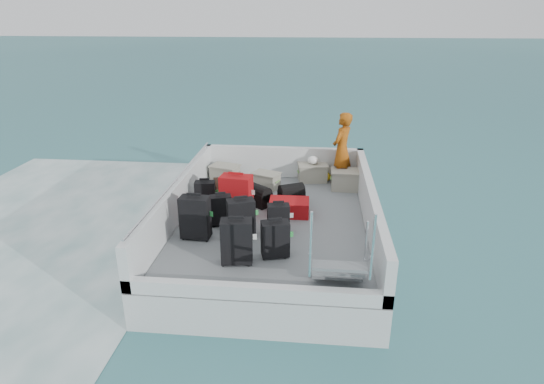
{
  "coord_description": "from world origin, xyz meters",
  "views": [
    {
      "loc": [
        0.74,
        -7.46,
        4.15
      ],
      "look_at": [
        -0.05,
        0.46,
        1.0
      ],
      "focal_mm": 30.0,
      "sensor_mm": 36.0,
      "label": 1
    }
  ],
  "objects_px": {
    "suitcase_3": "(237,242)",
    "crate_2": "(313,173)",
    "suitcase_8": "(289,207)",
    "suitcase_0": "(195,218)",
    "suitcase_1": "(221,210)",
    "suitcase_6": "(275,240)",
    "suitcase_7": "(278,219)",
    "suitcase_5": "(236,196)",
    "crate_0": "(225,174)",
    "crate_3": "(347,180)",
    "crate_1": "(266,181)",
    "suitcase_2": "(205,195)",
    "suitcase_4": "(241,219)",
    "passenger": "(342,150)"
  },
  "relations": [
    {
      "from": "suitcase_3",
      "to": "crate_2",
      "type": "relative_size",
      "value": 1.16
    },
    {
      "from": "suitcase_8",
      "to": "crate_2",
      "type": "relative_size",
      "value": 1.2
    },
    {
      "from": "suitcase_0",
      "to": "suitcase_1",
      "type": "relative_size",
      "value": 1.34
    },
    {
      "from": "suitcase_6",
      "to": "suitcase_7",
      "type": "distance_m",
      "value": 0.81
    },
    {
      "from": "suitcase_5",
      "to": "crate_0",
      "type": "bearing_deg",
      "value": 115.62
    },
    {
      "from": "suitcase_3",
      "to": "suitcase_6",
      "type": "xyz_separation_m",
      "value": [
        0.55,
        0.25,
        -0.06
      ]
    },
    {
      "from": "suitcase_1",
      "to": "crate_3",
      "type": "relative_size",
      "value": 0.86
    },
    {
      "from": "crate_1",
      "to": "crate_3",
      "type": "distance_m",
      "value": 1.73
    },
    {
      "from": "suitcase_2",
      "to": "crate_0",
      "type": "height_order",
      "value": "suitcase_2"
    },
    {
      "from": "suitcase_2",
      "to": "suitcase_3",
      "type": "height_order",
      "value": "suitcase_3"
    },
    {
      "from": "suitcase_3",
      "to": "suitcase_0",
      "type": "bearing_deg",
      "value": 131.24
    },
    {
      "from": "suitcase_5",
      "to": "suitcase_4",
      "type": "bearing_deg",
      "value": -67.49
    },
    {
      "from": "suitcase_7",
      "to": "crate_1",
      "type": "height_order",
      "value": "suitcase_7"
    },
    {
      "from": "suitcase_1",
      "to": "crate_0",
      "type": "relative_size",
      "value": 0.97
    },
    {
      "from": "suitcase_6",
      "to": "suitcase_8",
      "type": "relative_size",
      "value": 0.8
    },
    {
      "from": "suitcase_0",
      "to": "crate_2",
      "type": "relative_size",
      "value": 1.21
    },
    {
      "from": "suitcase_3",
      "to": "suitcase_5",
      "type": "relative_size",
      "value": 0.91
    },
    {
      "from": "suitcase_5",
      "to": "crate_2",
      "type": "relative_size",
      "value": 1.27
    },
    {
      "from": "passenger",
      "to": "suitcase_6",
      "type": "bearing_deg",
      "value": 10.04
    },
    {
      "from": "suitcase_1",
      "to": "passenger",
      "type": "xyz_separation_m",
      "value": [
        2.18,
        2.27,
        0.52
      ]
    },
    {
      "from": "crate_3",
      "to": "suitcase_8",
      "type": "bearing_deg",
      "value": -128.37
    },
    {
      "from": "suitcase_0",
      "to": "crate_0",
      "type": "xyz_separation_m",
      "value": [
        -0.06,
        2.78,
        -0.2
      ]
    },
    {
      "from": "suitcase_1",
      "to": "crate_0",
      "type": "bearing_deg",
      "value": 82.76
    },
    {
      "from": "suitcase_0",
      "to": "crate_1",
      "type": "xyz_separation_m",
      "value": [
        0.9,
        2.45,
        -0.21
      ]
    },
    {
      "from": "suitcase_1",
      "to": "suitcase_5",
      "type": "bearing_deg",
      "value": 48.84
    },
    {
      "from": "suitcase_5",
      "to": "passenger",
      "type": "distance_m",
      "value": 2.73
    },
    {
      "from": "suitcase_3",
      "to": "suitcase_8",
      "type": "xyz_separation_m",
      "value": [
        0.67,
        1.85,
        -0.21
      ]
    },
    {
      "from": "suitcase_5",
      "to": "suitcase_8",
      "type": "xyz_separation_m",
      "value": [
        0.97,
        0.12,
        -0.24
      ]
    },
    {
      "from": "suitcase_4",
      "to": "suitcase_8",
      "type": "bearing_deg",
      "value": 33.22
    },
    {
      "from": "crate_1",
      "to": "suitcase_0",
      "type": "bearing_deg",
      "value": -110.26
    },
    {
      "from": "suitcase_3",
      "to": "suitcase_7",
      "type": "distance_m",
      "value": 1.2
    },
    {
      "from": "suitcase_8",
      "to": "passenger",
      "type": "distance_m",
      "value": 2.09
    },
    {
      "from": "crate_0",
      "to": "suitcase_7",
      "type": "bearing_deg",
      "value": -60.14
    },
    {
      "from": "suitcase_6",
      "to": "crate_0",
      "type": "bearing_deg",
      "value": 98.81
    },
    {
      "from": "suitcase_3",
      "to": "crate_2",
      "type": "distance_m",
      "value": 3.9
    },
    {
      "from": "suitcase_4",
      "to": "crate_1",
      "type": "distance_m",
      "value": 2.33
    },
    {
      "from": "suitcase_2",
      "to": "suitcase_6",
      "type": "bearing_deg",
      "value": -55.13
    },
    {
      "from": "suitcase_6",
      "to": "crate_3",
      "type": "bearing_deg",
      "value": 52.68
    },
    {
      "from": "suitcase_6",
      "to": "crate_0",
      "type": "xyz_separation_m",
      "value": [
        -1.43,
        3.27,
        -0.12
      ]
    },
    {
      "from": "suitcase_2",
      "to": "suitcase_5",
      "type": "bearing_deg",
      "value": -27.13
    },
    {
      "from": "suitcase_0",
      "to": "suitcase_4",
      "type": "height_order",
      "value": "suitcase_0"
    },
    {
      "from": "suitcase_0",
      "to": "crate_0",
      "type": "bearing_deg",
      "value": 94.68
    },
    {
      "from": "suitcase_0",
      "to": "suitcase_8",
      "type": "relative_size",
      "value": 1.01
    },
    {
      "from": "suitcase_3",
      "to": "crate_2",
      "type": "height_order",
      "value": "suitcase_3"
    },
    {
      "from": "suitcase_0",
      "to": "crate_1",
      "type": "height_order",
      "value": "suitcase_0"
    },
    {
      "from": "suitcase_5",
      "to": "crate_0",
      "type": "xyz_separation_m",
      "value": [
        -0.58,
        1.79,
        -0.21
      ]
    },
    {
      "from": "suitcase_6",
      "to": "passenger",
      "type": "bearing_deg",
      "value": 56.35
    },
    {
      "from": "suitcase_7",
      "to": "passenger",
      "type": "xyz_separation_m",
      "value": [
        1.15,
        2.5,
        0.54
      ]
    },
    {
      "from": "suitcase_4",
      "to": "crate_1",
      "type": "bearing_deg",
      "value": 66.57
    },
    {
      "from": "crate_2",
      "to": "suitcase_8",
      "type": "bearing_deg",
      "value": -102.05
    }
  ]
}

